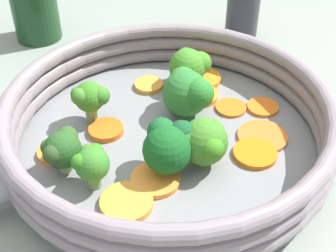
# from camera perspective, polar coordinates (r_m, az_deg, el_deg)

# --- Properties ---
(ground_plane) EXTENTS (4.00, 4.00, 0.00)m
(ground_plane) POSITION_cam_1_polar(r_m,az_deg,el_deg) (0.45, 0.00, -3.02)
(ground_plane) COLOR gray
(skillet) EXTENTS (0.29, 0.29, 0.02)m
(skillet) POSITION_cam_1_polar(r_m,az_deg,el_deg) (0.45, 0.00, -2.28)
(skillet) COLOR gray
(skillet) RESTS_ON ground_plane
(skillet_rim_wall) EXTENTS (0.30, 0.30, 0.05)m
(skillet_rim_wall) POSITION_cam_1_polar(r_m,az_deg,el_deg) (0.43, 0.00, 0.90)
(skillet_rim_wall) COLOR gray
(skillet_rim_wall) RESTS_ON skillet
(skillet_rivet_left) EXTENTS (0.01, 0.01, 0.01)m
(skillet_rivet_left) POSITION_cam_1_polar(r_m,az_deg,el_deg) (0.43, -17.94, -4.92)
(skillet_rivet_left) COLOR gray
(skillet_rivet_left) RESTS_ON skillet
(skillet_rivet_right) EXTENTS (0.01, 0.01, 0.01)m
(skillet_rivet_right) POSITION_cam_1_polar(r_m,az_deg,el_deg) (0.39, -15.90, -9.54)
(skillet_rivet_right) COLOR gray
(skillet_rivet_right) RESTS_ON skillet
(carrot_slice_0) EXTENTS (0.04, 0.04, 0.00)m
(carrot_slice_0) POSITION_cam_1_polar(r_m,az_deg,el_deg) (0.49, 11.47, 2.28)
(carrot_slice_0) COLOR orange
(carrot_slice_0) RESTS_ON skillet
(carrot_slice_1) EXTENTS (0.04, 0.04, 0.01)m
(carrot_slice_1) POSITION_cam_1_polar(r_m,az_deg,el_deg) (0.50, 3.73, 3.79)
(carrot_slice_1) COLOR orange
(carrot_slice_1) RESTS_ON skillet
(carrot_slice_2) EXTENTS (0.06, 0.06, 0.01)m
(carrot_slice_2) POSITION_cam_1_polar(r_m,az_deg,el_deg) (0.52, 4.19, 5.77)
(carrot_slice_2) COLOR orange
(carrot_slice_2) RESTS_ON skillet
(carrot_slice_3) EXTENTS (0.05, 0.05, 0.00)m
(carrot_slice_3) POSITION_cam_1_polar(r_m,az_deg,el_deg) (0.45, 11.44, -1.25)
(carrot_slice_3) COLOR orange
(carrot_slice_3) RESTS_ON skillet
(carrot_slice_4) EXTENTS (0.04, 0.04, 0.01)m
(carrot_slice_4) POSITION_cam_1_polar(r_m,az_deg,el_deg) (0.40, -1.53, -6.51)
(carrot_slice_4) COLOR orange
(carrot_slice_4) RESTS_ON skillet
(carrot_slice_5) EXTENTS (0.05, 0.05, 0.01)m
(carrot_slice_5) POSITION_cam_1_polar(r_m,az_deg,el_deg) (0.45, -7.58, -0.47)
(carrot_slice_5) COLOR orange
(carrot_slice_5) RESTS_ON skillet
(carrot_slice_6) EXTENTS (0.04, 0.04, 0.00)m
(carrot_slice_6) POSITION_cam_1_polar(r_m,az_deg,el_deg) (0.44, -13.61, -3.19)
(carrot_slice_6) COLOR orange
(carrot_slice_6) RESTS_ON skillet
(carrot_slice_7) EXTENTS (0.04, 0.04, 0.00)m
(carrot_slice_7) POSITION_cam_1_polar(r_m,az_deg,el_deg) (0.48, 7.67, 2.22)
(carrot_slice_7) COLOR orange
(carrot_slice_7) RESTS_ON skillet
(carrot_slice_8) EXTENTS (0.04, 0.04, 0.00)m
(carrot_slice_8) POSITION_cam_1_polar(r_m,az_deg,el_deg) (0.50, -9.35, 3.74)
(carrot_slice_8) COLOR orange
(carrot_slice_8) RESTS_ON skillet
(carrot_slice_9) EXTENTS (0.04, 0.04, 0.00)m
(carrot_slice_9) POSITION_cam_1_polar(r_m,az_deg,el_deg) (0.51, -2.36, 5.00)
(carrot_slice_9) COLOR orange
(carrot_slice_9) RESTS_ON skillet
(carrot_slice_10) EXTENTS (0.03, 0.03, 0.00)m
(carrot_slice_10) POSITION_cam_1_polar(r_m,az_deg,el_deg) (0.43, 4.85, -3.14)
(carrot_slice_10) COLOR orange
(carrot_slice_10) RESTS_ON skillet
(carrot_slice_11) EXTENTS (0.06, 0.06, 0.01)m
(carrot_slice_11) POSITION_cam_1_polar(r_m,az_deg,el_deg) (0.38, -5.08, -9.26)
(carrot_slice_11) COLOR orange
(carrot_slice_11) RESTS_ON skillet
(carrot_slice_12) EXTENTS (0.05, 0.05, 0.00)m
(carrot_slice_12) POSITION_cam_1_polar(r_m,az_deg,el_deg) (0.43, 10.56, -3.31)
(carrot_slice_12) COLOR orange
(carrot_slice_12) RESTS_ON skillet
(broccoli_floret_0) EXTENTS (0.05, 0.05, 0.05)m
(broccoli_floret_0) POSITION_cam_1_polar(r_m,az_deg,el_deg) (0.39, -0.03, -2.40)
(broccoli_floret_0) COLOR #86B56A
(broccoli_floret_0) RESTS_ON skillet
(broccoli_floret_1) EXTENTS (0.05, 0.05, 0.05)m
(broccoli_floret_1) POSITION_cam_1_polar(r_m,az_deg,el_deg) (0.40, 4.25, -1.78)
(broccoli_floret_1) COLOR #6E9F57
(broccoli_floret_1) RESTS_ON skillet
(broccoli_floret_2) EXTENTS (0.06, 0.05, 0.05)m
(broccoli_floret_2) POSITION_cam_1_polar(r_m,az_deg,el_deg) (0.46, 2.34, 4.32)
(broccoli_floret_2) COLOR #799A5E
(broccoli_floret_2) RESTS_ON skillet
(broccoli_floret_3) EXTENTS (0.04, 0.03, 0.04)m
(broccoli_floret_3) POSITION_cam_1_polar(r_m,az_deg,el_deg) (0.41, -12.84, -2.74)
(broccoli_floret_3) COLOR #81A561
(broccoli_floret_3) RESTS_ON skillet
(broccoli_floret_4) EXTENTS (0.03, 0.04, 0.04)m
(broccoli_floret_4) POSITION_cam_1_polar(r_m,az_deg,el_deg) (0.45, -9.56, 3.45)
(broccoli_floret_4) COLOR #76945A
(broccoli_floret_4) RESTS_ON skillet
(broccoli_floret_5) EXTENTS (0.04, 0.05, 0.05)m
(broccoli_floret_5) POSITION_cam_1_polar(r_m,az_deg,el_deg) (0.50, 2.66, 7.44)
(broccoli_floret_5) COLOR #7DA56A
(broccoli_floret_5) RESTS_ON skillet
(broccoli_floret_6) EXTENTS (0.03, 0.03, 0.04)m
(broccoli_floret_6) POSITION_cam_1_polar(r_m,az_deg,el_deg) (0.39, -9.33, -4.40)
(broccoli_floret_6) COLOR #729453
(broccoli_floret_6) RESTS_ON skillet
(salt_shaker) EXTENTS (0.04, 0.04, 0.09)m
(salt_shaker) POSITION_cam_1_polar(r_m,az_deg,el_deg) (0.64, 9.23, 14.76)
(salt_shaker) COLOR #333338
(salt_shaker) RESTS_ON ground_plane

